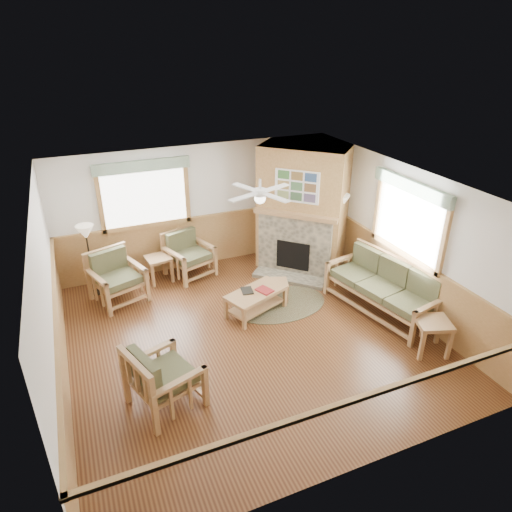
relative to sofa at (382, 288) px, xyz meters
name	(u,v)px	position (x,y,z in m)	size (l,w,h in m)	color
floor	(251,335)	(-2.55, 0.23, -0.50)	(6.00, 6.00, 0.01)	#542F17
ceiling	(250,187)	(-2.55, 0.23, 2.20)	(6.00, 6.00, 0.01)	white
wall_back	(198,207)	(-2.55, 3.23, 0.85)	(6.00, 0.02, 2.70)	white
wall_front	(356,387)	(-2.55, -2.77, 0.85)	(6.00, 0.02, 2.70)	white
wall_left	(50,306)	(-5.55, 0.23, 0.85)	(0.02, 6.00, 2.70)	white
wall_right	(400,237)	(0.45, 0.23, 0.85)	(0.02, 6.00, 2.70)	white
wainscot	(250,309)	(-2.55, 0.23, 0.05)	(6.00, 6.00, 1.10)	#A07441
fireplace	(302,209)	(-0.50, 2.28, 0.85)	(2.20, 2.20, 2.70)	#A07441
window_back	(140,159)	(-3.65, 3.19, 2.03)	(1.90, 0.16, 1.50)	white
window_right	(416,179)	(0.41, 0.03, 2.03)	(0.16, 1.90, 1.50)	white
ceiling_fan	(260,181)	(-2.25, 0.53, 2.16)	(1.24, 1.24, 0.36)	white
sofa	(382,288)	(0.00, 0.00, 0.00)	(0.89, 2.17, 1.00)	#A0764B
armchair_back_left	(117,278)	(-4.48, 2.31, 0.00)	(0.88, 0.88, 0.99)	#A0764B
armchair_back_right	(189,255)	(-2.92, 2.78, -0.02)	(0.86, 0.86, 0.96)	#A0764B
armchair_left	(164,376)	(-4.26, -0.80, -0.01)	(0.87, 0.87, 0.98)	#A0764B
coffee_table	(256,302)	(-2.18, 0.86, -0.27)	(1.15, 0.57, 0.46)	#A0764B
end_table_chairs	(159,269)	(-3.58, 2.78, -0.22)	(0.50, 0.48, 0.55)	#A0764B
end_table_sofa	(431,336)	(0.00, -1.32, -0.20)	(0.53, 0.51, 0.60)	#A0764B
footstool	(277,290)	(-1.61, 1.16, -0.31)	(0.43, 0.43, 0.37)	#A0764B
braided_rug	(279,304)	(-1.66, 0.94, -0.49)	(1.89, 1.89, 0.01)	#4D472F
floor_lamp_left	(90,260)	(-4.89, 2.76, 0.25)	(0.34, 0.34, 1.49)	black
floor_lamp_right	(337,235)	(0.00, 1.64, 0.40)	(0.41, 0.41, 1.80)	black
book_red	(265,290)	(-2.03, 0.81, -0.01)	(0.22, 0.30, 0.03)	maroon
book_dark	(247,290)	(-2.33, 0.93, -0.02)	(0.20, 0.27, 0.03)	black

